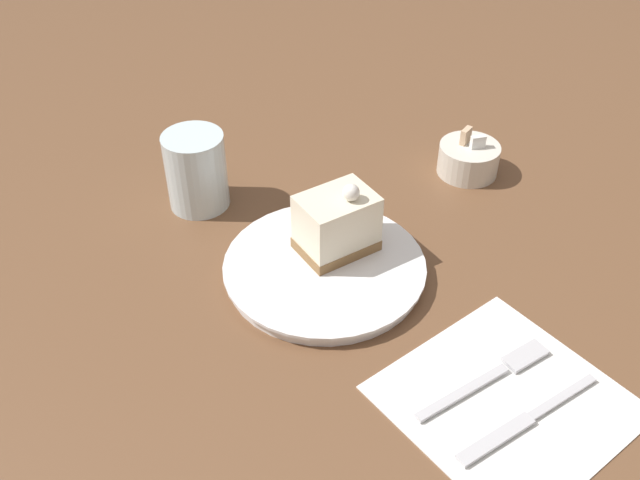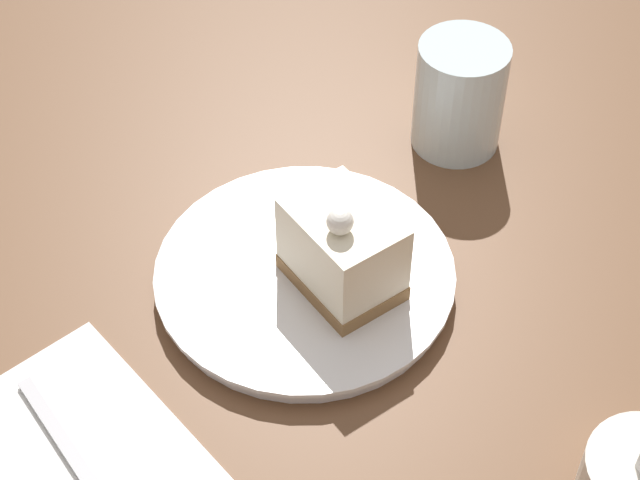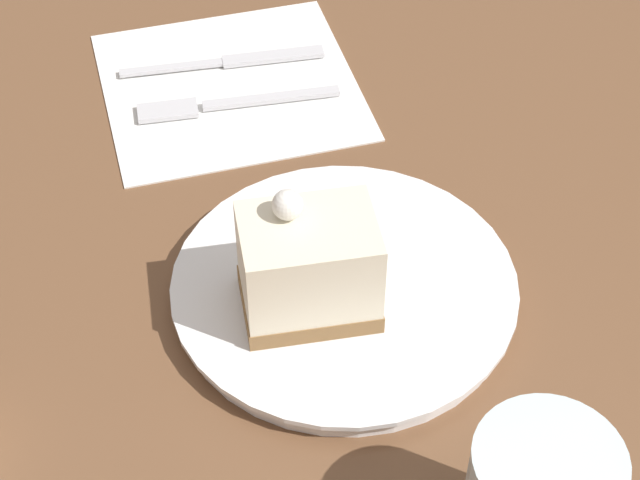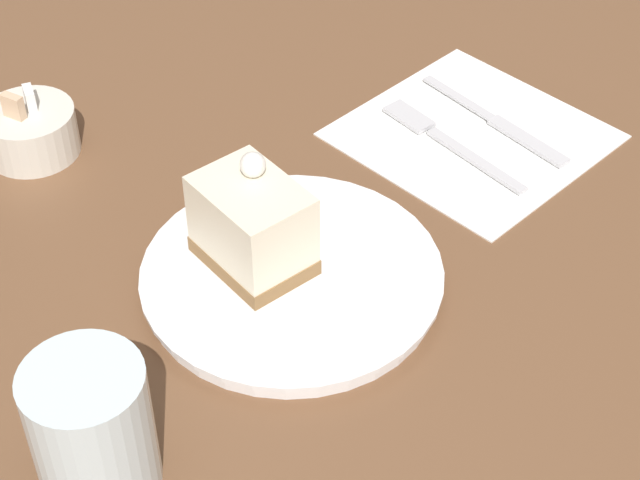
# 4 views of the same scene
# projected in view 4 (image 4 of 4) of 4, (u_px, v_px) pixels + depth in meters

# --- Properties ---
(ground_plane) EXTENTS (4.00, 4.00, 0.00)m
(ground_plane) POSITION_uv_depth(u_px,v_px,m) (318.00, 269.00, 0.85)
(ground_plane) COLOR brown
(plate) EXTENTS (0.24, 0.24, 0.02)m
(plate) POSITION_uv_depth(u_px,v_px,m) (293.00, 278.00, 0.83)
(plate) COLOR white
(plate) RESTS_ON ground_plane
(cake_slice) EXTENTS (0.07, 0.09, 0.09)m
(cake_slice) POSITION_uv_depth(u_px,v_px,m) (252.00, 225.00, 0.81)
(cake_slice) COLOR olive
(cake_slice) RESTS_ON plate
(napkin) EXTENTS (0.21, 0.21, 0.00)m
(napkin) POSITION_uv_depth(u_px,v_px,m) (472.00, 135.00, 0.98)
(napkin) COLOR white
(napkin) RESTS_ON ground_plane
(fork) EXTENTS (0.03, 0.16, 0.00)m
(fork) POSITION_uv_depth(u_px,v_px,m) (441.00, 137.00, 0.97)
(fork) COLOR silver
(fork) RESTS_ON napkin
(knife) EXTENTS (0.02, 0.18, 0.00)m
(knife) POSITION_uv_depth(u_px,v_px,m) (506.00, 127.00, 0.98)
(knife) COLOR silver
(knife) RESTS_ON napkin
(sugar_bowl) EXTENTS (0.08, 0.08, 0.06)m
(sugar_bowl) POSITION_uv_depth(u_px,v_px,m) (30.00, 131.00, 0.95)
(sugar_bowl) COLOR silver
(sugar_bowl) RESTS_ON ground_plane
(drinking_glass) EXTENTS (0.08, 0.08, 0.10)m
(drinking_glass) POSITION_uv_depth(u_px,v_px,m) (92.00, 430.00, 0.67)
(drinking_glass) COLOR silver
(drinking_glass) RESTS_ON ground_plane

